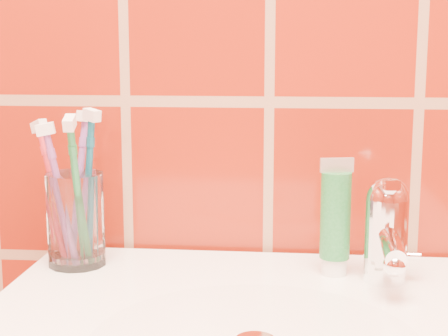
# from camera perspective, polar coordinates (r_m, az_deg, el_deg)

# --- Properties ---
(glass_tumbler) EXTENTS (0.09, 0.09, 0.11)m
(glass_tumbler) POSITION_cam_1_polar(r_m,az_deg,el_deg) (0.84, -12.19, -4.20)
(glass_tumbler) COLOR white
(glass_tumbler) RESTS_ON pedestal_sink
(toothpaste_tube) EXTENTS (0.04, 0.03, 0.14)m
(toothpaste_tube) POSITION_cam_1_polar(r_m,az_deg,el_deg) (0.80, 9.24, -4.33)
(toothpaste_tube) COLOR white
(toothpaste_tube) RESTS_ON pedestal_sink
(faucet) EXTENTS (0.05, 0.11, 0.12)m
(faucet) POSITION_cam_1_polar(r_m,az_deg,el_deg) (0.78, 13.37, -4.78)
(faucet) COLOR white
(faucet) RESTS_ON pedestal_sink
(toothbrush_0) EXTENTS (0.08, 0.07, 0.20)m
(toothbrush_0) POSITION_cam_1_polar(r_m,az_deg,el_deg) (0.83, -11.26, -1.68)
(toothbrush_0) COLOR #0D5875
(toothbrush_0) RESTS_ON glass_tumbler
(toothbrush_1) EXTENTS (0.07, 0.07, 0.18)m
(toothbrush_1) POSITION_cam_1_polar(r_m,az_deg,el_deg) (0.83, -13.36, -2.35)
(toothbrush_1) COLOR #81428F
(toothbrush_1) RESTS_ON glass_tumbler
(toothbrush_2) EXTENTS (0.07, 0.09, 0.20)m
(toothbrush_2) POSITION_cam_1_polar(r_m,az_deg,el_deg) (0.85, -11.98, -1.60)
(toothbrush_2) COLOR #7B489C
(toothbrush_2) RESTS_ON glass_tumbler
(toothbrush_3) EXTENTS (0.04, 0.14, 0.21)m
(toothbrush_3) POSITION_cam_1_polar(r_m,az_deg,el_deg) (0.80, -12.05, -2.21)
(toothbrush_3) COLOR #217D41
(toothbrush_3) RESTS_ON glass_tumbler
(toothbrush_4) EXTENTS (0.13, 0.12, 0.19)m
(toothbrush_4) POSITION_cam_1_polar(r_m,az_deg,el_deg) (0.85, -13.87, -2.06)
(toothbrush_4) COLOR #AE2534
(toothbrush_4) RESTS_ON glass_tumbler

